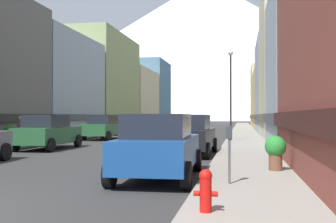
# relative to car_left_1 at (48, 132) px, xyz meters

# --- Properties ---
(sidewalk_left) EXTENTS (2.50, 100.00, 0.15)m
(sidewalk_left) POSITION_rel_car_left_1_xyz_m (-2.45, 21.77, -0.82)
(sidewalk_left) COLOR gray
(sidewalk_left) RESTS_ON ground
(sidewalk_right) EXTENTS (2.50, 100.00, 0.15)m
(sidewalk_right) POSITION_rel_car_left_1_xyz_m (10.05, 21.77, -0.82)
(sidewalk_right) COLOR gray
(sidewalk_right) RESTS_ON ground
(storefront_left_2) EXTENTS (8.78, 11.24, 8.80)m
(storefront_left_2) POSITION_rel_car_left_1_xyz_m (-7.94, 13.54, 3.35)
(storefront_left_2) COLOR #99A5B2
(storefront_left_2) RESTS_ON ground
(storefront_left_3) EXTENTS (7.98, 13.50, 11.31)m
(storefront_left_3) POSITION_rel_car_left_1_xyz_m (-7.54, 26.32, 4.57)
(storefront_left_3) COLOR #8C9966
(storefront_left_3) RESTS_ON ground
(storefront_left_4) EXTENTS (7.49, 12.69, 8.74)m
(storefront_left_4) POSITION_rel_car_left_1_xyz_m (-7.30, 39.99, 3.32)
(storefront_left_4) COLOR beige
(storefront_left_4) RESTS_ON ground
(storefront_left_5) EXTENTS (7.29, 10.80, 11.69)m
(storefront_left_5) POSITION_rel_car_left_1_xyz_m (-7.20, 52.10, 4.76)
(storefront_left_5) COLOR slate
(storefront_left_5) RESTS_ON ground
(storefront_right_2) EXTENTS (7.21, 8.34, 10.65)m
(storefront_right_2) POSITION_rel_car_left_1_xyz_m (14.75, 11.26, 4.25)
(storefront_right_2) COLOR beige
(storefront_right_2) RESTS_ON ground
(storefront_right_3) EXTENTS (9.10, 10.90, 9.11)m
(storefront_right_3) POSITION_rel_car_left_1_xyz_m (15.70, 21.27, 3.50)
(storefront_right_3) COLOR #99A5B2
(storefront_right_3) RESTS_ON ground
(storefront_right_4) EXTENTS (7.77, 11.37, 7.27)m
(storefront_right_4) POSITION_rel_car_left_1_xyz_m (15.04, 32.52, 2.60)
(storefront_right_4) COLOR #D8B259
(storefront_right_4) RESTS_ON ground
(storefront_right_5) EXTENTS (6.61, 9.40, 9.24)m
(storefront_right_5) POSITION_rel_car_left_1_xyz_m (14.45, 43.29, 3.56)
(storefront_right_5) COLOR beige
(storefront_right_5) RESTS_ON ground
(car_left_1) EXTENTS (2.10, 4.42, 1.78)m
(car_left_1) POSITION_rel_car_left_1_xyz_m (0.00, 0.00, 0.00)
(car_left_1) COLOR #265933
(car_left_1) RESTS_ON ground
(car_left_2) EXTENTS (2.24, 4.48, 1.78)m
(car_left_2) POSITION_rel_car_left_1_xyz_m (-0.00, 8.66, 0.00)
(car_left_2) COLOR #265933
(car_left_2) RESTS_ON ground
(car_left_3) EXTENTS (2.09, 4.41, 1.78)m
(car_left_3) POSITION_rel_car_left_1_xyz_m (-0.00, 15.73, 0.00)
(car_left_3) COLOR #B28419
(car_left_3) RESTS_ON ground
(car_right_0) EXTENTS (2.18, 4.46, 1.78)m
(car_right_0) POSITION_rel_car_left_1_xyz_m (7.60, -8.41, 0.00)
(car_right_0) COLOR #19478C
(car_right_0) RESTS_ON ground
(car_right_1) EXTENTS (2.14, 4.44, 1.78)m
(car_right_1) POSITION_rel_car_left_1_xyz_m (7.60, -1.69, 0.00)
(car_right_1) COLOR black
(car_right_1) RESTS_ON ground
(fire_hydrant_near) EXTENTS (0.40, 0.22, 0.70)m
(fire_hydrant_near) POSITION_rel_car_left_1_xyz_m (9.25, -12.58, -0.37)
(fire_hydrant_near) COLOR red
(fire_hydrant_near) RESTS_ON sidewalk_right
(parking_meter_near) EXTENTS (0.14, 0.10, 1.33)m
(parking_meter_near) POSITION_rel_car_left_1_xyz_m (9.55, -9.74, 0.11)
(parking_meter_near) COLOR #595960
(parking_meter_near) RESTS_ON sidewalk_right
(potted_plant_0) EXTENTS (0.68, 0.68, 1.01)m
(potted_plant_0) POSITION_rel_car_left_1_xyz_m (-3.20, 1.58, -0.15)
(potted_plant_0) COLOR brown
(potted_plant_0) RESTS_ON sidewalk_left
(potted_plant_2) EXTENTS (0.61, 0.61, 1.00)m
(potted_plant_2) POSITION_rel_car_left_1_xyz_m (10.80, -7.21, -0.16)
(potted_plant_2) COLOR brown
(potted_plant_2) RESTS_ON sidewalk_right
(pedestrian_0) EXTENTS (0.36, 0.36, 1.56)m
(pedestrian_0) POSITION_rel_car_left_1_xyz_m (-2.45, 1.50, -0.04)
(pedestrian_0) COLOR brown
(pedestrian_0) RESTS_ON sidewalk_left
(pedestrian_1) EXTENTS (0.36, 0.36, 1.59)m
(pedestrian_1) POSITION_rel_car_left_1_xyz_m (-2.45, 2.06, -0.02)
(pedestrian_1) COLOR brown
(pedestrian_1) RESTS_ON sidewalk_left
(streetlamp_right) EXTENTS (0.36, 0.36, 5.86)m
(streetlamp_right) POSITION_rel_car_left_1_xyz_m (9.15, 6.99, 3.09)
(streetlamp_right) COLOR black
(streetlamp_right) RESTS_ON sidewalk_right
(mountain_backdrop) EXTENTS (277.65, 277.65, 93.35)m
(mountain_backdrop) POSITION_rel_car_left_1_xyz_m (-13.40, 246.77, 45.77)
(mountain_backdrop) COLOR white
(mountain_backdrop) RESTS_ON ground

